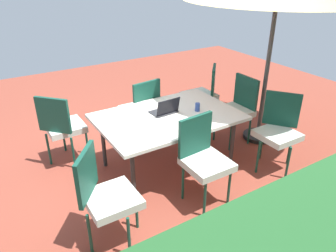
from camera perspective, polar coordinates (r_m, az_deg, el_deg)
ground_plane at (r=4.38m, az=0.00°, el=-6.96°), size 10.00×10.00×0.02m
dining_table at (r=4.03m, az=0.00°, el=1.23°), size 1.72×1.16×0.73m
chair_northeast at (r=3.06m, az=-11.00°, el=-11.51°), size 0.58×0.58×0.98m
chair_southeast at (r=4.39m, az=-18.03°, el=0.19°), size 0.59×0.59×0.98m
chair_west at (r=4.80m, az=11.99°, el=3.28°), size 0.46×0.46×0.98m
chair_south at (r=4.69m, az=-4.68°, el=3.25°), size 0.48×0.49×0.98m
chair_north at (r=3.53m, az=6.22°, el=-5.37°), size 0.47×0.48×0.98m
chair_southwest at (r=5.27m, az=6.18°, el=5.87°), size 0.59×0.59×0.98m
chair_northwest at (r=4.32m, az=18.76°, el=-0.40°), size 0.58×0.58×0.98m
laptop at (r=4.05m, az=-0.50°, el=2.82°), size 0.33×0.26×0.21m
cup at (r=4.13m, az=5.18°, el=3.32°), size 0.06×0.06×0.10m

